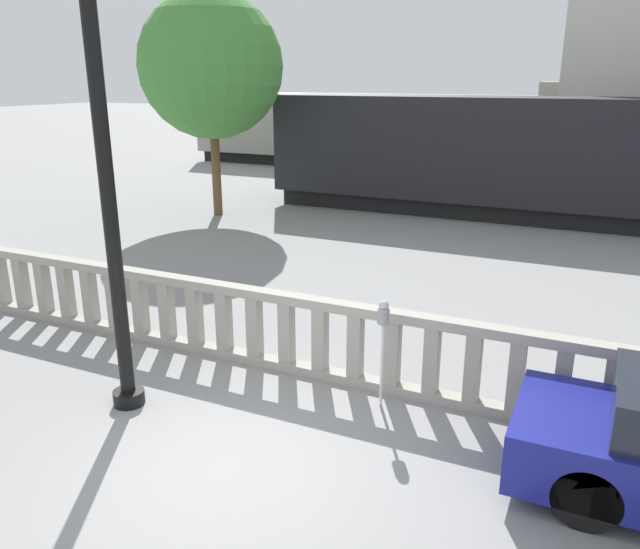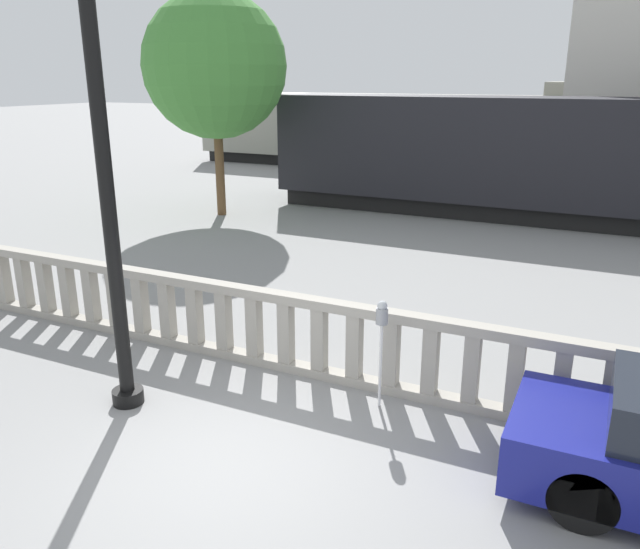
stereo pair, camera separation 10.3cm
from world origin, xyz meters
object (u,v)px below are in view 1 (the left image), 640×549
parking_meter (383,323)px  lamppost (106,176)px  train_far (390,130)px  train_near (620,161)px  tree_left (211,66)px

parking_meter → lamppost: bearing=-155.7°
train_far → train_near: bearing=-40.9°
train_near → lamppost: bearing=-112.0°
tree_left → train_near: bearing=17.1°
train_far → parking_meter: bearing=-71.3°
train_near → parking_meter: bearing=-101.6°
parking_meter → tree_left: size_ratio=0.22×
lamppost → parking_meter: lamppost is taller
lamppost → train_near: 15.72m
lamppost → train_far: lamppost is taller
train_far → tree_left: size_ratio=2.91×
lamppost → train_far: size_ratio=0.33×
parking_meter → tree_left: tree_left is taller
lamppost → parking_meter: (3.17, 1.43, -1.94)m
lamppost → train_far: 23.69m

